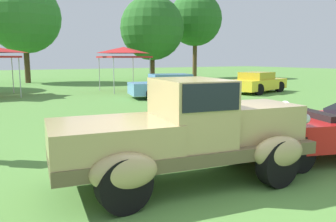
{
  "coord_description": "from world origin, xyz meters",
  "views": [
    {
      "loc": [
        -3.13,
        -4.11,
        2.03
      ],
      "look_at": [
        0.61,
        1.99,
        0.9
      ],
      "focal_mm": 36.01,
      "sensor_mm": 36.0,
      "label": 1
    }
  ],
  "objects_px": {
    "show_car_skyblue": "(173,86)",
    "canopy_tent_right_field": "(124,52)",
    "feature_pickup_truck": "(186,131)",
    "show_car_yellow": "(258,83)"
  },
  "relations": [
    {
      "from": "feature_pickup_truck",
      "to": "show_car_yellow",
      "type": "height_order",
      "value": "feature_pickup_truck"
    },
    {
      "from": "show_car_skyblue",
      "to": "show_car_yellow",
      "type": "bearing_deg",
      "value": -5.16
    },
    {
      "from": "feature_pickup_truck",
      "to": "show_car_skyblue",
      "type": "xyz_separation_m",
      "value": [
        6.32,
        10.37,
        -0.26
      ]
    },
    {
      "from": "show_car_yellow",
      "to": "canopy_tent_right_field",
      "type": "xyz_separation_m",
      "value": [
        -6.42,
        4.92,
        1.82
      ]
    },
    {
      "from": "feature_pickup_truck",
      "to": "canopy_tent_right_field",
      "type": "relative_size",
      "value": 1.62
    },
    {
      "from": "feature_pickup_truck",
      "to": "show_car_skyblue",
      "type": "bearing_deg",
      "value": 58.62
    },
    {
      "from": "show_car_yellow",
      "to": "canopy_tent_right_field",
      "type": "distance_m",
      "value": 8.29
    },
    {
      "from": "show_car_skyblue",
      "to": "canopy_tent_right_field",
      "type": "bearing_deg",
      "value": 99.85
    },
    {
      "from": "feature_pickup_truck",
      "to": "show_car_skyblue",
      "type": "relative_size",
      "value": 0.91
    },
    {
      "from": "feature_pickup_truck",
      "to": "show_car_skyblue",
      "type": "height_order",
      "value": "feature_pickup_truck"
    }
  ]
}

